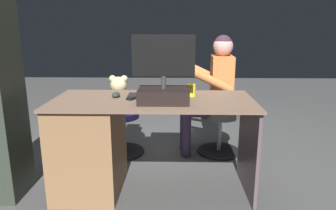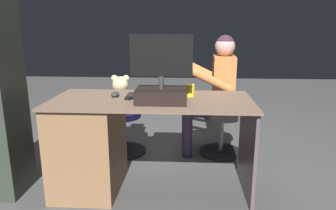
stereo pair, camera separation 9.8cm
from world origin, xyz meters
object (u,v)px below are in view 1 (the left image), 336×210
tv_remote (134,97)px  person (214,86)px  desk (101,143)px  visitor_chair (220,128)px  computer_mouse (116,95)px  office_chair_teddy (120,129)px  monitor (164,85)px  keyboard (156,96)px  teddy_bear (119,95)px  cup (191,90)px

tv_remote → person: 1.00m
desk → visitor_chair: desk is taller
computer_mouse → person: person is taller
tv_remote → person: bearing=-102.7°
office_chair_teddy → person: 1.02m
monitor → desk: bearing=-10.5°
tv_remote → person: (-0.68, -0.73, -0.06)m
keyboard → office_chair_teddy: size_ratio=0.90×
person → desk: bearing=38.6°
office_chair_teddy → visitor_chair: 1.00m
keyboard → teddy_bear: (0.40, -0.66, -0.14)m
cup → visitor_chair: 0.88m
computer_mouse → office_chair_teddy: bearing=-81.7°
keyboard → computer_mouse: bearing=2.4°
tv_remote → visitor_chair: (-0.75, -0.74, -0.48)m
tv_remote → teddy_bear: bearing=-41.2°
tv_remote → keyboard: bearing=-129.6°
tv_remote → visitor_chair: size_ratio=0.34×
monitor → tv_remote: bearing=-26.4°
cup → teddy_bear: cup is taller
person → tv_remote: bearing=47.3°
monitor → tv_remote: 0.27m
computer_mouse → person: 1.08m
office_chair_teddy → visitor_chair: size_ratio=1.08×
cup → office_chair_teddy: bearing=-41.8°
monitor → cup: (-0.21, -0.21, -0.08)m
office_chair_teddy → teddy_bear: 0.35m
monitor → computer_mouse: monitor is taller
tv_remote → person: size_ratio=0.13×
desk → keyboard: 0.56m
office_chair_teddy → tv_remote: bearing=109.1°
desk → person: person is taller
monitor → cup: size_ratio=5.17×
monitor → computer_mouse: bearing=-22.8°
keyboard → visitor_chair: keyboard is taller
cup → computer_mouse: bearing=5.7°
monitor → teddy_bear: size_ratio=1.31×
desk → tv_remote: (-0.27, -0.02, 0.36)m
computer_mouse → visitor_chair: 1.24m
teddy_bear → tv_remote: bearing=108.8°
monitor → keyboard: (0.07, -0.17, -0.12)m
desk → visitor_chair: bearing=-143.4°
person → teddy_bear: bearing=1.3°
cup → person: bearing=-111.6°
teddy_bear → visitor_chair: 1.05m
person → monitor: bearing=61.7°
person → cup: bearing=68.4°
computer_mouse → teddy_bear: bearing=-81.8°
keyboard → visitor_chair: (-0.60, -0.68, -0.48)m
computer_mouse → keyboard: bearing=-177.6°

